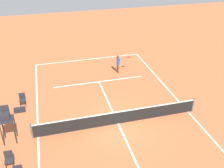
{
  "coord_description": "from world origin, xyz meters",
  "views": [
    {
      "loc": [
        3.89,
        12.92,
        10.65
      ],
      "look_at": [
        -0.61,
        -3.82,
        0.8
      ],
      "focal_mm": 41.58,
      "sensor_mm": 36.0,
      "label": 1
    }
  ],
  "objects_px": {
    "courtside_chair_near": "(9,159)",
    "equipment_bag": "(20,110)",
    "player_serving": "(119,62)",
    "tennis_ball": "(110,85)",
    "courtside_chair_mid": "(22,99)",
    "umpire_chair": "(6,119)"
  },
  "relations": [
    {
      "from": "player_serving",
      "to": "tennis_ball",
      "type": "relative_size",
      "value": 25.67
    },
    {
      "from": "equipment_bag",
      "to": "umpire_chair",
      "type": "bearing_deg",
      "value": 82.33
    },
    {
      "from": "player_serving",
      "to": "courtside_chair_near",
      "type": "height_order",
      "value": "player_serving"
    },
    {
      "from": "equipment_bag",
      "to": "courtside_chair_near",
      "type": "bearing_deg",
      "value": 86.77
    },
    {
      "from": "tennis_ball",
      "to": "player_serving",
      "type": "bearing_deg",
      "value": -122.85
    },
    {
      "from": "umpire_chair",
      "to": "courtside_chair_mid",
      "type": "relative_size",
      "value": 2.54
    },
    {
      "from": "courtside_chair_mid",
      "to": "player_serving",
      "type": "bearing_deg",
      "value": -158.47
    },
    {
      "from": "umpire_chair",
      "to": "courtside_chair_near",
      "type": "relative_size",
      "value": 2.54
    },
    {
      "from": "courtside_chair_near",
      "to": "equipment_bag",
      "type": "bearing_deg",
      "value": -93.23
    },
    {
      "from": "player_serving",
      "to": "courtside_chair_mid",
      "type": "relative_size",
      "value": 1.84
    },
    {
      "from": "umpire_chair",
      "to": "courtside_chair_mid",
      "type": "xyz_separation_m",
      "value": [
        -0.62,
        -3.71,
        -1.07
      ]
    },
    {
      "from": "tennis_ball",
      "to": "courtside_chair_near",
      "type": "distance_m",
      "value": 10.12
    },
    {
      "from": "courtside_chair_near",
      "to": "umpire_chair",
      "type": "bearing_deg",
      "value": -87.02
    },
    {
      "from": "player_serving",
      "to": "umpire_chair",
      "type": "bearing_deg",
      "value": -65.77
    },
    {
      "from": "player_serving",
      "to": "courtside_chair_near",
      "type": "bearing_deg",
      "value": -57.84
    },
    {
      "from": "player_serving",
      "to": "courtside_chair_near",
      "type": "relative_size",
      "value": 1.84
    },
    {
      "from": "player_serving",
      "to": "equipment_bag",
      "type": "xyz_separation_m",
      "value": [
        8.35,
        3.98,
        -0.89
      ]
    },
    {
      "from": "umpire_chair",
      "to": "player_serving",
      "type": "bearing_deg",
      "value": -141.68
    },
    {
      "from": "player_serving",
      "to": "courtside_chair_mid",
      "type": "height_order",
      "value": "player_serving"
    },
    {
      "from": "tennis_ball",
      "to": "umpire_chair",
      "type": "bearing_deg",
      "value": 33.25
    },
    {
      "from": "equipment_bag",
      "to": "courtside_chair_mid",
      "type": "bearing_deg",
      "value": -106.03
    },
    {
      "from": "umpire_chair",
      "to": "equipment_bag",
      "type": "bearing_deg",
      "value": -97.67
    }
  ]
}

